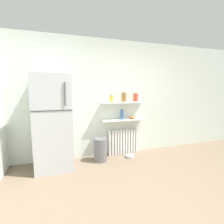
{
  "coord_description": "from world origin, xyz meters",
  "views": [
    {
      "loc": [
        -1.24,
        -1.6,
        1.5
      ],
      "look_at": [
        -0.19,
        1.6,
        1.05
      ],
      "focal_mm": 26.62,
      "sensor_mm": 36.0,
      "label": 1
    }
  ],
  "objects_px": {
    "vase": "(122,115)",
    "shelf_bowl": "(133,117)",
    "storage_jar_2": "(136,97)",
    "trash_bin": "(100,150)",
    "pet_food_bowl": "(130,156)",
    "storage_jar_1": "(124,97)",
    "refrigerator": "(53,122)",
    "storage_jar_0": "(112,99)",
    "radiator": "(123,142)"
  },
  "relations": [
    {
      "from": "storage_jar_0",
      "to": "storage_jar_2",
      "type": "relative_size",
      "value": 0.82
    },
    {
      "from": "storage_jar_0",
      "to": "vase",
      "type": "relative_size",
      "value": 0.73
    },
    {
      "from": "radiator",
      "to": "storage_jar_1",
      "type": "relative_size",
      "value": 3.21
    },
    {
      "from": "storage_jar_1",
      "to": "shelf_bowl",
      "type": "distance_m",
      "value": 0.53
    },
    {
      "from": "refrigerator",
      "to": "storage_jar_1",
      "type": "xyz_separation_m",
      "value": [
        1.52,
        0.22,
        0.45
      ]
    },
    {
      "from": "refrigerator",
      "to": "radiator",
      "type": "bearing_deg",
      "value": 9.22
    },
    {
      "from": "storage_jar_2",
      "to": "shelf_bowl",
      "type": "xyz_separation_m",
      "value": [
        -0.07,
        0.0,
        -0.47
      ]
    },
    {
      "from": "refrigerator",
      "to": "vase",
      "type": "distance_m",
      "value": 1.49
    },
    {
      "from": "storage_jar_0",
      "to": "shelf_bowl",
      "type": "distance_m",
      "value": 0.69
    },
    {
      "from": "shelf_bowl",
      "to": "vase",
      "type": "bearing_deg",
      "value": 180.0
    },
    {
      "from": "storage_jar_2",
      "to": "shelf_bowl",
      "type": "bearing_deg",
      "value": 180.0
    },
    {
      "from": "trash_bin",
      "to": "storage_jar_2",
      "type": "bearing_deg",
      "value": 12.99
    },
    {
      "from": "vase",
      "to": "storage_jar_0",
      "type": "bearing_deg",
      "value": -180.0
    },
    {
      "from": "vase",
      "to": "pet_food_bowl",
      "type": "distance_m",
      "value": 0.95
    },
    {
      "from": "storage_jar_0",
      "to": "radiator",
      "type": "bearing_deg",
      "value": 5.83
    },
    {
      "from": "vase",
      "to": "refrigerator",
      "type": "bearing_deg",
      "value": -171.64
    },
    {
      "from": "storage_jar_0",
      "to": "shelf_bowl",
      "type": "relative_size",
      "value": 1.13
    },
    {
      "from": "storage_jar_1",
      "to": "pet_food_bowl",
      "type": "bearing_deg",
      "value": -76.3
    },
    {
      "from": "radiator",
      "to": "refrigerator",
      "type": "bearing_deg",
      "value": -170.78
    },
    {
      "from": "radiator",
      "to": "storage_jar_2",
      "type": "height_order",
      "value": "storage_jar_2"
    },
    {
      "from": "shelf_bowl",
      "to": "pet_food_bowl",
      "type": "bearing_deg",
      "value": -124.85
    },
    {
      "from": "refrigerator",
      "to": "storage_jar_0",
      "type": "xyz_separation_m",
      "value": [
        1.23,
        0.22,
        0.42
      ]
    },
    {
      "from": "storage_jar_2",
      "to": "pet_food_bowl",
      "type": "xyz_separation_m",
      "value": [
        -0.24,
        -0.24,
        -1.3
      ]
    },
    {
      "from": "storage_jar_2",
      "to": "vase",
      "type": "xyz_separation_m",
      "value": [
        -0.34,
        0.0,
        -0.39
      ]
    },
    {
      "from": "storage_jar_0",
      "to": "storage_jar_1",
      "type": "height_order",
      "value": "storage_jar_1"
    },
    {
      "from": "trash_bin",
      "to": "storage_jar_0",
      "type": "bearing_deg",
      "value": 33.35
    },
    {
      "from": "refrigerator",
      "to": "shelf_bowl",
      "type": "height_order",
      "value": "refrigerator"
    },
    {
      "from": "storage_jar_1",
      "to": "storage_jar_0",
      "type": "bearing_deg",
      "value": -180.0
    },
    {
      "from": "pet_food_bowl",
      "to": "storage_jar_0",
      "type": "bearing_deg",
      "value": 145.74
    },
    {
      "from": "vase",
      "to": "shelf_bowl",
      "type": "height_order",
      "value": "vase"
    },
    {
      "from": "shelf_bowl",
      "to": "trash_bin",
      "type": "xyz_separation_m",
      "value": [
        -0.84,
        -0.21,
        -0.62
      ]
    },
    {
      "from": "storage_jar_2",
      "to": "trash_bin",
      "type": "bearing_deg",
      "value": -167.01
    },
    {
      "from": "radiator",
      "to": "shelf_bowl",
      "type": "height_order",
      "value": "shelf_bowl"
    },
    {
      "from": "refrigerator",
      "to": "storage_jar_0",
      "type": "distance_m",
      "value": 1.32
    },
    {
      "from": "refrigerator",
      "to": "pet_food_bowl",
      "type": "xyz_separation_m",
      "value": [
        1.58,
        -0.02,
        -0.87
      ]
    },
    {
      "from": "pet_food_bowl",
      "to": "radiator",
      "type": "bearing_deg",
      "value": 102.22
    },
    {
      "from": "storage_jar_0",
      "to": "trash_bin",
      "type": "distance_m",
      "value": 1.13
    },
    {
      "from": "radiator",
      "to": "storage_jar_0",
      "type": "relative_size",
      "value": 4.37
    },
    {
      "from": "refrigerator",
      "to": "storage_jar_2",
      "type": "height_order",
      "value": "refrigerator"
    },
    {
      "from": "radiator",
      "to": "storage_jar_1",
      "type": "bearing_deg",
      "value": -90.0
    },
    {
      "from": "refrigerator",
      "to": "vase",
      "type": "xyz_separation_m",
      "value": [
        1.48,
        0.22,
        0.05
      ]
    },
    {
      "from": "radiator",
      "to": "storage_jar_0",
      "type": "bearing_deg",
      "value": -174.17
    },
    {
      "from": "trash_bin",
      "to": "pet_food_bowl",
      "type": "xyz_separation_m",
      "value": [
        0.67,
        -0.03,
        -0.22
      ]
    },
    {
      "from": "radiator",
      "to": "shelf_bowl",
      "type": "distance_m",
      "value": 0.62
    },
    {
      "from": "storage_jar_2",
      "to": "pet_food_bowl",
      "type": "distance_m",
      "value": 1.35
    },
    {
      "from": "storage_jar_2",
      "to": "trash_bin",
      "type": "xyz_separation_m",
      "value": [
        -0.9,
        -0.21,
        -1.08
      ]
    },
    {
      "from": "refrigerator",
      "to": "shelf_bowl",
      "type": "xyz_separation_m",
      "value": [
        1.75,
        0.22,
        -0.03
      ]
    },
    {
      "from": "refrigerator",
      "to": "storage_jar_0",
      "type": "height_order",
      "value": "refrigerator"
    },
    {
      "from": "pet_food_bowl",
      "to": "trash_bin",
      "type": "bearing_deg",
      "value": 177.31
    },
    {
      "from": "trash_bin",
      "to": "pet_food_bowl",
      "type": "distance_m",
      "value": 0.7
    }
  ]
}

